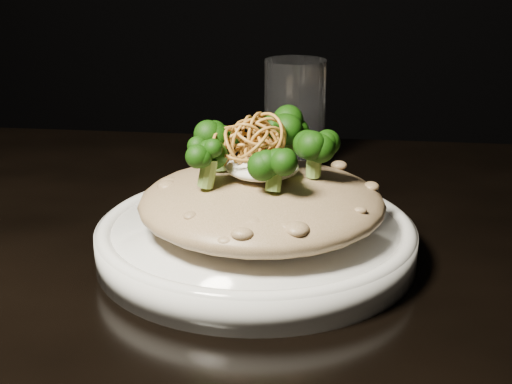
{
  "coord_description": "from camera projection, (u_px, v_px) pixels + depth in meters",
  "views": [
    {
      "loc": [
        0.07,
        -0.49,
        0.99
      ],
      "look_at": [
        0.01,
        0.03,
        0.81
      ],
      "focal_mm": 50.0,
      "sensor_mm": 36.0,
      "label": 1
    }
  ],
  "objects": [
    {
      "name": "table",
      "position": [
        245.0,
        363.0,
        0.58
      ],
      "size": [
        1.1,
        0.8,
        0.75
      ],
      "color": "black",
      "rests_on": "ground"
    },
    {
      "name": "plate",
      "position": [
        256.0,
        241.0,
        0.58
      ],
      "size": [
        0.26,
        0.26,
        0.03
      ],
      "primitive_type": "cylinder",
      "color": "silver",
      "rests_on": "table"
    },
    {
      "name": "risotto",
      "position": [
        262.0,
        202.0,
        0.56
      ],
      "size": [
        0.19,
        0.19,
        0.04
      ],
      "primitive_type": "ellipsoid",
      "color": "brown",
      "rests_on": "plate"
    },
    {
      "name": "broccoli",
      "position": [
        260.0,
        149.0,
        0.55
      ],
      "size": [
        0.12,
        0.12,
        0.04
      ],
      "primitive_type": null,
      "color": "black",
      "rests_on": "risotto"
    },
    {
      "name": "cheese",
      "position": [
        262.0,
        167.0,
        0.55
      ],
      "size": [
        0.06,
        0.06,
        0.02
      ],
      "primitive_type": "ellipsoid",
      "color": "white",
      "rests_on": "risotto"
    },
    {
      "name": "shallots",
      "position": [
        254.0,
        133.0,
        0.55
      ],
      "size": [
        0.05,
        0.05,
        0.03
      ],
      "primitive_type": null,
      "color": "brown",
      "rests_on": "cheese"
    },
    {
      "name": "drinking_glass",
      "position": [
        295.0,
        114.0,
        0.79
      ],
      "size": [
        0.08,
        0.08,
        0.12
      ],
      "primitive_type": "cylinder",
      "rotation": [
        0.0,
        0.0,
        0.18
      ],
      "color": "silver",
      "rests_on": "table"
    }
  ]
}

